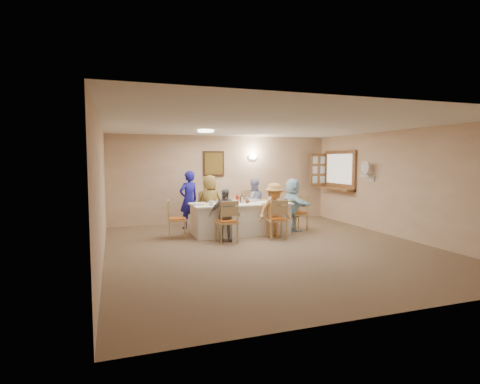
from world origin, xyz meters
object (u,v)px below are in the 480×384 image
object	(u,v)px
chair_front_right	(276,219)
diner_front_right	(274,211)
chair_right_end	(297,213)
diner_right_end	(293,204)
diner_front_left	(225,215)
caregiver	(189,200)
chair_back_right	(252,209)
desk_fan	(367,170)
diner_back_right	(254,203)
chair_front_left	(226,221)
chair_back_left	(209,211)
chair_left_end	(177,219)
serving_hatch	(340,170)
dining_table	(241,218)
diner_back_left	(210,203)
condiment_ketchup	(237,198)

from	to	relation	value
chair_front_right	diner_front_right	size ratio (longest dim) A/B	0.72
chair_right_end	diner_right_end	bearing A→B (deg)	-100.11
diner_front_left	caregiver	distance (m)	1.89
chair_back_right	desk_fan	bearing A→B (deg)	-29.89
diner_back_right	diner_front_left	size ratio (longest dim) A/B	1.12
chair_back_right	chair_front_left	bearing A→B (deg)	-129.36
diner_front_left	diner_right_end	xyz separation A→B (m)	(2.02, 0.68, 0.08)
chair_back_left	chair_left_end	bearing A→B (deg)	-143.51
desk_fan	chair_right_end	distance (m)	2.07
chair_back_right	serving_hatch	bearing A→B (deg)	-2.63
caregiver	dining_table	bearing A→B (deg)	110.67
chair_back_right	diner_back_left	world-z (taller)	diner_back_left
serving_hatch	chair_right_end	size ratio (longest dim) A/B	1.67
chair_back_left	chair_right_end	world-z (taller)	chair_back_left
diner_back_right	diner_right_end	bearing A→B (deg)	142.18
diner_front_right	diner_front_left	bearing A→B (deg)	172.61
desk_fan	chair_back_left	xyz separation A→B (m)	(-3.82, 1.36, -1.07)
chair_left_end	condiment_ketchup	bearing A→B (deg)	-80.33
diner_back_right	condiment_ketchup	distance (m)	0.96
diner_right_end	diner_front_right	bearing A→B (deg)	129.94
chair_back_right	diner_front_left	bearing A→B (deg)	-131.52
chair_front_right	diner_back_right	xyz separation A→B (m)	(0.00, 1.48, 0.20)
chair_right_end	diner_back_right	distance (m)	1.19
chair_left_end	chair_right_end	size ratio (longest dim) A/B	1.00
diner_back_left	chair_front_left	bearing A→B (deg)	94.54
serving_hatch	chair_right_end	bearing A→B (deg)	-155.94
chair_front_right	chair_right_end	xyz separation A→B (m)	(0.95, 0.80, -0.01)
diner_front_left	diner_back_left	bearing A→B (deg)	95.92
diner_back_right	diner_front_left	world-z (taller)	diner_back_right
chair_back_right	caregiver	distance (m)	1.71
serving_hatch	chair_front_right	bearing A→B (deg)	-149.70
chair_back_left	diner_front_right	distance (m)	1.91
desk_fan	chair_right_end	size ratio (longest dim) A/B	0.33
desk_fan	chair_right_end	xyz separation A→B (m)	(-1.67, 0.56, -1.10)
chair_back_left	caregiver	distance (m)	0.63
diner_back_right	diner_back_left	bearing A→B (deg)	1.84
chair_back_left	diner_front_right	size ratio (longest dim) A/B	0.76
dining_table	chair_front_right	bearing A→B (deg)	-53.13
desk_fan	chair_front_right	size ratio (longest dim) A/B	0.33
diner_back_left	caregiver	size ratio (longest dim) A/B	0.94
chair_back_left	caregiver	bearing A→B (deg)	138.52
chair_front_left	diner_back_right	bearing A→B (deg)	-131.95
serving_hatch	diner_right_end	size ratio (longest dim) A/B	1.12
condiment_ketchup	chair_front_right	bearing A→B (deg)	-51.01
desk_fan	condiment_ketchup	size ratio (longest dim) A/B	1.29
dining_table	chair_right_end	bearing A→B (deg)	0.00
chair_front_right	chair_left_end	distance (m)	2.29
diner_front_right	desk_fan	bearing A→B (deg)	-4.70
serving_hatch	dining_table	distance (m)	3.60
chair_back_left	diner_front_left	world-z (taller)	diner_front_left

